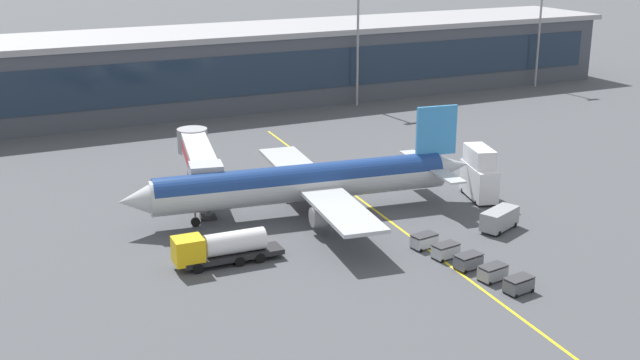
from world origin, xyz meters
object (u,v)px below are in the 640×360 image
(baggage_cart_1, at_px, (493,272))
(catering_lift, at_px, (479,174))
(fuel_tanker, at_px, (221,248))
(baggage_cart_3, at_px, (446,251))
(crew_van, at_px, (499,219))
(main_airliner, at_px, (305,182))
(baggage_cart_4, at_px, (424,241))
(baggage_cart_2, at_px, (468,261))
(baggage_cart_0, at_px, (519,284))

(baggage_cart_1, bearing_deg, catering_lift, 56.83)
(fuel_tanker, bearing_deg, catering_lift, 9.10)
(baggage_cart_1, xyz_separation_m, baggage_cart_3, (-0.93, 6.33, 0.00))
(crew_van, xyz_separation_m, baggage_cart_1, (-8.65, -10.28, -0.53))
(fuel_tanker, distance_m, baggage_cart_3, 22.13)
(main_airliner, xyz_separation_m, catering_lift, (21.22, -3.99, -0.73))
(catering_lift, bearing_deg, baggage_cart_4, -143.95)
(main_airliner, relative_size, crew_van, 7.63)
(fuel_tanker, xyz_separation_m, baggage_cart_2, (21.00, -11.36, -0.96))
(baggage_cart_3, bearing_deg, baggage_cart_4, 98.39)
(main_airliner, distance_m, catering_lift, 21.61)
(crew_van, xyz_separation_m, baggage_cart_4, (-10.05, -0.79, -0.53))
(baggage_cart_2, bearing_deg, baggage_cart_3, 98.39)
(baggage_cart_4, bearing_deg, baggage_cart_2, -81.61)
(crew_van, height_order, catering_lift, catering_lift)
(baggage_cart_1, relative_size, baggage_cart_4, 1.00)
(crew_van, relative_size, baggage_cart_0, 1.90)
(baggage_cart_4, bearing_deg, baggage_cart_1, -81.61)
(baggage_cart_4, bearing_deg, crew_van, 4.48)
(baggage_cart_2, relative_size, baggage_cart_4, 1.00)
(fuel_tanker, relative_size, baggage_cart_3, 3.82)
(main_airliner, relative_size, baggage_cart_4, 14.54)
(baggage_cart_0, bearing_deg, baggage_cart_4, 98.39)
(baggage_cart_1, bearing_deg, baggage_cart_4, 98.39)
(catering_lift, relative_size, baggage_cart_0, 2.54)
(fuel_tanker, xyz_separation_m, baggage_cart_1, (21.47, -14.52, -0.96))
(fuel_tanker, distance_m, crew_van, 30.41)
(baggage_cart_3, xyz_separation_m, baggage_cart_4, (-0.47, 3.17, 0.00))
(fuel_tanker, relative_size, crew_van, 2.01)
(baggage_cart_1, bearing_deg, fuel_tanker, 145.92)
(fuel_tanker, bearing_deg, main_airliner, 35.52)
(catering_lift, relative_size, baggage_cart_4, 2.54)
(baggage_cart_1, height_order, baggage_cart_2, same)
(baggage_cart_0, distance_m, baggage_cart_1, 3.20)
(crew_van, relative_size, baggage_cart_3, 1.90)
(baggage_cart_0, relative_size, baggage_cart_4, 1.00)
(catering_lift, xyz_separation_m, baggage_cart_0, (-12.65, -23.23, -2.28))
(baggage_cart_3, distance_m, baggage_cart_4, 3.20)
(main_airliner, xyz_separation_m, baggage_cart_3, (7.17, -17.73, -3.02))
(fuel_tanker, xyz_separation_m, baggage_cart_3, (20.53, -8.19, -0.96))
(baggage_cart_0, bearing_deg, baggage_cart_2, 98.39)
(main_airliner, height_order, catering_lift, main_airliner)
(main_airliner, relative_size, baggage_cart_0, 14.54)
(catering_lift, xyz_separation_m, baggage_cart_1, (-13.12, -20.07, -2.28))
(crew_van, relative_size, baggage_cart_2, 1.90)
(main_airliner, height_order, crew_van, main_airliner)
(fuel_tanker, xyz_separation_m, crew_van, (30.11, -4.24, -0.43))
(baggage_cart_4, bearing_deg, fuel_tanker, 165.94)
(crew_van, xyz_separation_m, baggage_cart_0, (-8.18, -13.45, -0.53))
(baggage_cart_1, bearing_deg, baggage_cart_0, -81.61)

